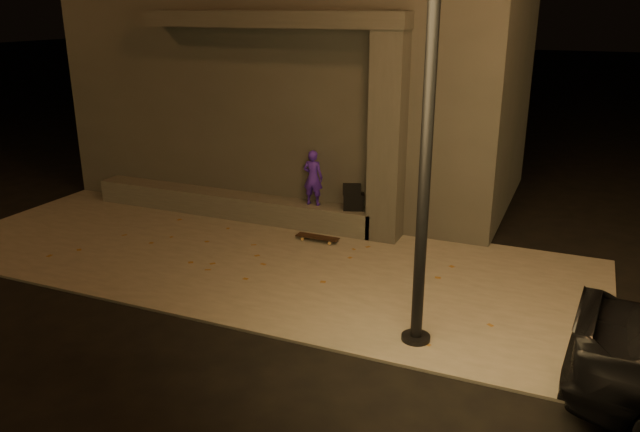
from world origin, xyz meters
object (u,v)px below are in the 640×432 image
at_px(backpack, 354,200).
at_px(skateboard, 318,237).
at_px(column, 388,139).
at_px(skateboarder, 313,178).

relative_size(backpack, skateboard, 0.66).
distance_m(backpack, skateboard, 0.96).
relative_size(column, backpack, 6.97).
bearing_deg(skateboarder, column, 177.78).
bearing_deg(column, backpack, 180.00).
bearing_deg(column, skateboard, -147.73).
bearing_deg(skateboard, skateboarder, 120.74).
xyz_separation_m(column, backpack, (-0.60, 0.00, -1.17)).
xyz_separation_m(column, skateboard, (-1.03, -0.65, -1.73)).
distance_m(column, skateboarder, 1.63).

